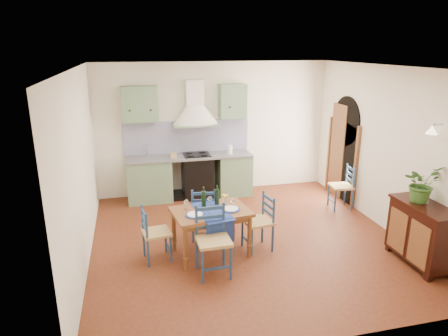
{
  "coord_description": "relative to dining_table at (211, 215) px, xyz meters",
  "views": [
    {
      "loc": [
        -1.77,
        -5.77,
        3.1
      ],
      "look_at": [
        -0.31,
        0.3,
        1.19
      ],
      "focal_mm": 32.0,
      "sensor_mm": 36.0,
      "label": 1
    }
  ],
  "objects": [
    {
      "name": "chair_spare",
      "position": [
        2.89,
        1.2,
        -0.19
      ],
      "size": [
        0.44,
        0.44,
        0.87
      ],
      "color": "navy",
      "rests_on": "ground"
    },
    {
      "name": "right_wall",
      "position": [
        3.15,
        0.59,
        0.69
      ],
      "size": [
        0.26,
        5.0,
        2.8
      ],
      "color": "white",
      "rests_on": "ground"
    },
    {
      "name": "chair_right",
      "position": [
        0.77,
        -0.01,
        -0.18
      ],
      "size": [
        0.47,
        0.47,
        0.9
      ],
      "color": "navy",
      "rests_on": "ground"
    },
    {
      "name": "chair_left",
      "position": [
        -0.86,
        0.01,
        -0.21
      ],
      "size": [
        0.45,
        0.45,
        0.84
      ],
      "color": "navy",
      "rests_on": "ground"
    },
    {
      "name": "potted_plant",
      "position": [
        2.91,
        -0.86,
        0.57
      ],
      "size": [
        0.59,
        0.54,
        0.55
      ],
      "primitive_type": "imported",
      "rotation": [
        0.0,
        0.0,
        0.25
      ],
      "color": "#325C23",
      "rests_on": "sideboard"
    },
    {
      "name": "dining_table",
      "position": [
        0.0,
        0.0,
        0.0
      ],
      "size": [
        1.24,
        0.96,
        1.04
      ],
      "color": "brown",
      "rests_on": "ground"
    },
    {
      "name": "floor",
      "position": [
        0.66,
        0.32,
        -0.64
      ],
      "size": [
        5.0,
        5.0,
        0.0
      ],
      "primitive_type": "plane",
      "color": "#44210E",
      "rests_on": "ground"
    },
    {
      "name": "left_wall",
      "position": [
        -1.84,
        0.32,
        0.76
      ],
      "size": [
        0.04,
        5.0,
        2.8
      ],
      "primitive_type": "cube",
      "color": "white",
      "rests_on": "ground"
    },
    {
      "name": "sideboard",
      "position": [
        2.92,
        -1.0,
        -0.13
      ],
      "size": [
        0.5,
        1.05,
        0.94
      ],
      "color": "black",
      "rests_on": "ground"
    },
    {
      "name": "chair_far",
      "position": [
        -0.02,
        0.55,
        -0.17
      ],
      "size": [
        0.49,
        0.49,
        0.91
      ],
      "color": "navy",
      "rests_on": "ground"
    },
    {
      "name": "ceiling",
      "position": [
        0.66,
        0.32,
        2.16
      ],
      "size": [
        5.0,
        5.0,
        0.01
      ],
      "primitive_type": "cube",
      "color": "white",
      "rests_on": "back_wall"
    },
    {
      "name": "back_wall",
      "position": [
        0.19,
        2.61,
        0.41
      ],
      "size": [
        5.0,
        0.96,
        2.8
      ],
      "color": "white",
      "rests_on": "ground"
    },
    {
      "name": "chair_near",
      "position": [
        -0.09,
        -0.54,
        -0.13
      ],
      "size": [
        0.47,
        0.47,
        0.99
      ],
      "color": "navy",
      "rests_on": "ground"
    }
  ]
}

